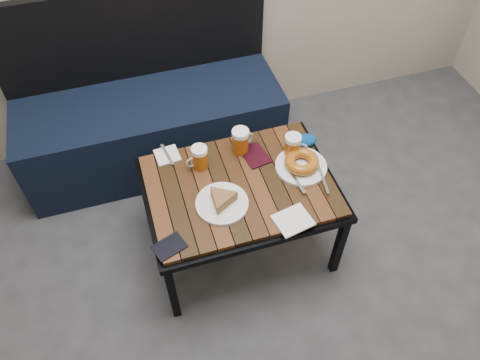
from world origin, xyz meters
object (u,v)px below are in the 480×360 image
object	(u,v)px
beer_mug_centre	(241,141)
beer_mug_right	(293,146)
plate_bagel	(301,164)
passport_navy	(169,247)
passport_burgundy	(255,155)
beer_mug_left	(199,158)
plate_pie	(222,201)
bench	(152,121)
knit_pouch	(305,140)
cafe_table	(240,190)

from	to	relation	value
beer_mug_centre	beer_mug_right	distance (m)	0.24
plate_bagel	passport_navy	size ratio (longest dim) A/B	2.48
beer_mug_centre	passport_burgundy	distance (m)	0.09
beer_mug_left	beer_mug_right	size ratio (longest dim) A/B	0.97
beer_mug_centre	plate_pie	size ratio (longest dim) A/B	0.56
bench	beer_mug_left	xyz separation A→B (m)	(0.15, -0.58, 0.26)
beer_mug_right	passport_navy	bearing A→B (deg)	-131.61
passport_navy	passport_burgundy	distance (m)	0.60
bench	beer_mug_centre	xyz separation A→B (m)	(0.35, -0.54, 0.26)
plate_bagel	knit_pouch	bearing A→B (deg)	62.04
beer_mug_right	passport_burgundy	xyz separation A→B (m)	(-0.16, 0.05, -0.06)
beer_mug_left	knit_pouch	bearing A→B (deg)	168.18
beer_mug_centre	plate_pie	xyz separation A→B (m)	(-0.17, -0.28, -0.04)
passport_navy	knit_pouch	distance (m)	0.81
beer_mug_centre	passport_navy	bearing A→B (deg)	-158.15
plate_bagel	knit_pouch	size ratio (longest dim) A/B	2.65
bench	cafe_table	bearing A→B (deg)	-68.58
passport_navy	bench	bearing A→B (deg)	156.31
beer_mug_left	beer_mug_centre	xyz separation A→B (m)	(0.20, 0.04, 0.01)
beer_mug_right	bench	bearing A→B (deg)	153.68
beer_mug_left	cafe_table	bearing A→B (deg)	122.00
beer_mug_right	plate_pie	distance (m)	0.43
beer_mug_centre	passport_navy	xyz separation A→B (m)	(-0.42, -0.42, -0.06)
beer_mug_left	knit_pouch	xyz separation A→B (m)	(0.50, -0.01, -0.03)
beer_mug_right	knit_pouch	bearing A→B (deg)	52.29
plate_pie	beer_mug_left	bearing A→B (deg)	98.47
knit_pouch	passport_burgundy	bearing A→B (deg)	-179.65
beer_mug_right	beer_mug_left	bearing A→B (deg)	-165.83
plate_bagel	knit_pouch	distance (m)	0.15
bench	cafe_table	distance (m)	0.80
beer_mug_right	passport_navy	distance (m)	0.72
beer_mug_right	passport_navy	world-z (taller)	beer_mug_right
bench	cafe_table	size ratio (longest dim) A/B	1.67
plate_bagel	passport_burgundy	bearing A→B (deg)	143.24
beer_mug_left	passport_navy	distance (m)	0.44
cafe_table	passport_burgundy	size ratio (longest dim) A/B	5.85
cafe_table	passport_navy	size ratio (longest dim) A/B	6.87
bench	plate_pie	size ratio (longest dim) A/B	6.26
plate_pie	knit_pouch	xyz separation A→B (m)	(0.47, 0.23, 0.00)
beer_mug_centre	knit_pouch	xyz separation A→B (m)	(0.30, -0.05, -0.04)
beer_mug_centre	passport_navy	distance (m)	0.60
beer_mug_left	beer_mug_right	world-z (taller)	beer_mug_right
beer_mug_right	cafe_table	bearing A→B (deg)	-139.24
beer_mug_centre	knit_pouch	size ratio (longest dim) A/B	1.10
passport_navy	knit_pouch	size ratio (longest dim) A/B	1.07
bench	beer_mug_left	distance (m)	0.65
beer_mug_right	passport_navy	size ratio (longest dim) A/B	0.97
passport_navy	plate_pie	bearing A→B (deg)	99.34
bench	plate_bagel	distance (m)	0.95
cafe_table	beer_mug_centre	world-z (taller)	beer_mug_centre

